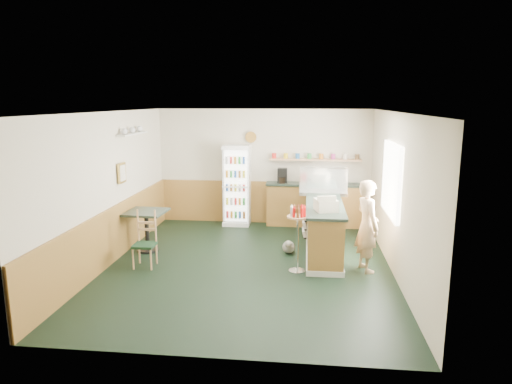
# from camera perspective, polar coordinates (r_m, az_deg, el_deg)

# --- Properties ---
(ground) EXTENTS (6.00, 6.00, 0.00)m
(ground) POSITION_cam_1_polar(r_m,az_deg,el_deg) (8.23, -1.01, -9.17)
(ground) COLOR black
(ground) RESTS_ON ground
(room_envelope) EXTENTS (5.04, 6.02, 2.72)m
(room_envelope) POSITION_cam_1_polar(r_m,az_deg,el_deg) (8.57, -1.93, 2.21)
(room_envelope) COLOR beige
(room_envelope) RESTS_ON ground
(service_counter) EXTENTS (0.68, 3.01, 1.01)m
(service_counter) POSITION_cam_1_polar(r_m,az_deg,el_deg) (9.06, 8.38, -4.30)
(service_counter) COLOR #A77435
(service_counter) RESTS_ON ground
(back_counter) EXTENTS (2.24, 0.42, 1.69)m
(back_counter) POSITION_cam_1_polar(r_m,az_deg,el_deg) (10.71, 7.22, -1.35)
(back_counter) COLOR #A77435
(back_counter) RESTS_ON ground
(drinks_fridge) EXTENTS (0.62, 0.53, 1.88)m
(drinks_fridge) POSITION_cam_1_polar(r_m,az_deg,el_deg) (10.69, -2.41, 0.84)
(drinks_fridge) COLOR white
(drinks_fridge) RESTS_ON ground
(display_case) EXTENTS (0.96, 0.50, 0.55)m
(display_case) POSITION_cam_1_polar(r_m,az_deg,el_deg) (9.38, 8.42, 1.38)
(display_case) COLOR silver
(display_case) RESTS_ON service_counter
(cash_register) EXTENTS (0.44, 0.45, 0.20)m
(cash_register) POSITION_cam_1_polar(r_m,az_deg,el_deg) (7.97, 8.74, -1.63)
(cash_register) COLOR beige
(cash_register) RESTS_ON service_counter
(shopkeeper) EXTENTS (0.53, 0.63, 1.59)m
(shopkeeper) POSITION_cam_1_polar(r_m,az_deg,el_deg) (8.00, 13.74, -4.14)
(shopkeeper) COLOR tan
(shopkeeper) RESTS_ON ground
(condiment_stand) EXTENTS (0.37, 0.37, 1.14)m
(condiment_stand) POSITION_cam_1_polar(r_m,az_deg,el_deg) (7.75, 5.23, -4.40)
(condiment_stand) COLOR silver
(condiment_stand) RESTS_ON ground
(newspaper_rack) EXTENTS (0.09, 0.42, 0.50)m
(newspaper_rack) POSITION_cam_1_polar(r_m,az_deg,el_deg) (9.11, 6.12, -4.03)
(newspaper_rack) COLOR black
(newspaper_rack) RESTS_ON ground
(cafe_table) EXTENTS (0.77, 0.77, 0.80)m
(cafe_table) POSITION_cam_1_polar(r_m,az_deg,el_deg) (9.08, -13.52, -3.79)
(cafe_table) COLOR black
(cafe_table) RESTS_ON ground
(cafe_chair) EXTENTS (0.38, 0.38, 1.00)m
(cafe_chair) POSITION_cam_1_polar(r_m,az_deg,el_deg) (8.32, -13.62, -5.50)
(cafe_chair) COLOR black
(cafe_chair) RESTS_ON ground
(dog_doorstop) EXTENTS (0.24, 0.31, 0.29)m
(dog_doorstop) POSITION_cam_1_polar(r_m,az_deg,el_deg) (8.83, 4.09, -6.82)
(dog_doorstop) COLOR gray
(dog_doorstop) RESTS_ON ground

